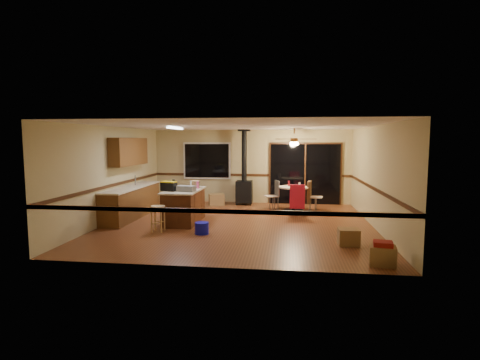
% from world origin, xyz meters
% --- Properties ---
extents(floor, '(7.00, 7.00, 0.00)m').
position_xyz_m(floor, '(0.00, 0.00, 0.00)').
color(floor, brown).
rests_on(floor, ground).
extents(ceiling, '(7.00, 7.00, 0.00)m').
position_xyz_m(ceiling, '(0.00, 0.00, 2.60)').
color(ceiling, silver).
rests_on(ceiling, ground).
extents(wall_back, '(7.00, 0.00, 7.00)m').
position_xyz_m(wall_back, '(0.00, 3.50, 1.30)').
color(wall_back, tan).
rests_on(wall_back, ground).
extents(wall_front, '(7.00, 0.00, 7.00)m').
position_xyz_m(wall_front, '(0.00, -3.50, 1.30)').
color(wall_front, tan).
rests_on(wall_front, ground).
extents(wall_left, '(0.00, 7.00, 7.00)m').
position_xyz_m(wall_left, '(-3.50, 0.00, 1.30)').
color(wall_left, tan).
rests_on(wall_left, ground).
extents(wall_right, '(0.00, 7.00, 7.00)m').
position_xyz_m(wall_right, '(3.50, 0.00, 1.30)').
color(wall_right, tan).
rests_on(wall_right, ground).
extents(chair_rail, '(7.00, 7.00, 0.08)m').
position_xyz_m(chair_rail, '(0.00, 0.00, 1.00)').
color(chair_rail, '#3C200F').
rests_on(chair_rail, ground).
extents(window, '(1.72, 0.10, 1.32)m').
position_xyz_m(window, '(-1.60, 3.45, 1.50)').
color(window, black).
rests_on(window, ground).
extents(sliding_door, '(2.52, 0.10, 2.10)m').
position_xyz_m(sliding_door, '(1.90, 3.45, 1.05)').
color(sliding_door, black).
rests_on(sliding_door, ground).
extents(lower_cabinets, '(0.60, 3.00, 0.86)m').
position_xyz_m(lower_cabinets, '(-3.20, 0.50, 0.43)').
color(lower_cabinets, brown).
rests_on(lower_cabinets, ground).
extents(countertop, '(0.64, 3.04, 0.04)m').
position_xyz_m(countertop, '(-3.20, 0.50, 0.88)').
color(countertop, beige).
rests_on(countertop, lower_cabinets).
extents(upper_cabinets, '(0.35, 2.00, 0.80)m').
position_xyz_m(upper_cabinets, '(-3.33, 0.70, 1.90)').
color(upper_cabinets, brown).
rests_on(upper_cabinets, ground).
extents(kitchen_island, '(0.88, 1.68, 0.90)m').
position_xyz_m(kitchen_island, '(-1.50, 0.00, 0.45)').
color(kitchen_island, '#492412').
rests_on(kitchen_island, ground).
extents(wood_stove, '(0.55, 0.50, 2.52)m').
position_xyz_m(wood_stove, '(-0.20, 3.05, 0.73)').
color(wood_stove, black).
rests_on(wood_stove, ground).
extents(ceiling_fan, '(0.24, 0.24, 0.55)m').
position_xyz_m(ceiling_fan, '(1.48, 2.03, 2.21)').
color(ceiling_fan, brown).
rests_on(ceiling_fan, ceiling).
extents(fluorescent_strip, '(0.10, 1.20, 0.04)m').
position_xyz_m(fluorescent_strip, '(-1.80, 0.30, 2.56)').
color(fluorescent_strip, white).
rests_on(fluorescent_strip, ceiling).
extents(toolbox_grey, '(0.51, 0.35, 0.14)m').
position_xyz_m(toolbox_grey, '(-1.34, -0.31, 0.97)').
color(toolbox_grey, slate).
rests_on(toolbox_grey, kitchen_island).
extents(toolbox_black, '(0.44, 0.30, 0.22)m').
position_xyz_m(toolbox_black, '(-1.82, -0.29, 1.01)').
color(toolbox_black, black).
rests_on(toolbox_black, kitchen_island).
extents(toolbox_yellow_lid, '(0.43, 0.30, 0.03)m').
position_xyz_m(toolbox_yellow_lid, '(-1.82, -0.29, 1.14)').
color(toolbox_yellow_lid, gold).
rests_on(toolbox_yellow_lid, toolbox_black).
extents(box_on_island, '(0.28, 0.34, 0.20)m').
position_xyz_m(box_on_island, '(-1.29, 0.49, 1.00)').
color(box_on_island, olive).
rests_on(box_on_island, kitchen_island).
extents(bottle_dark, '(0.08, 0.08, 0.26)m').
position_xyz_m(bottle_dark, '(-1.82, 0.14, 1.03)').
color(bottle_dark, black).
rests_on(bottle_dark, kitchen_island).
extents(bottle_pink, '(0.07, 0.07, 0.20)m').
position_xyz_m(bottle_pink, '(-1.18, 0.29, 1.00)').
color(bottle_pink, '#D84C8C').
rests_on(bottle_pink, kitchen_island).
extents(bottle_white, '(0.07, 0.07, 0.16)m').
position_xyz_m(bottle_white, '(-1.48, 0.72, 0.98)').
color(bottle_white, white).
rests_on(bottle_white, kitchen_island).
extents(bar_stool, '(0.43, 0.43, 0.64)m').
position_xyz_m(bar_stool, '(-1.85, -1.09, 0.32)').
color(bar_stool, tan).
rests_on(bar_stool, floor).
extents(blue_bucket, '(0.41, 0.41, 0.28)m').
position_xyz_m(blue_bucket, '(-0.73, -1.19, 0.14)').
color(blue_bucket, '#0D10BC').
rests_on(blue_bucket, floor).
extents(dining_table, '(0.93, 0.93, 0.78)m').
position_xyz_m(dining_table, '(1.48, 2.03, 0.53)').
color(dining_table, black).
rests_on(dining_table, ground).
extents(glass_red, '(0.07, 0.07, 0.18)m').
position_xyz_m(glass_red, '(1.33, 2.13, 0.87)').
color(glass_red, '#590C14').
rests_on(glass_red, dining_table).
extents(glass_cream, '(0.07, 0.07, 0.14)m').
position_xyz_m(glass_cream, '(1.66, 1.98, 0.85)').
color(glass_cream, beige).
rests_on(glass_cream, dining_table).
extents(chair_left, '(0.52, 0.52, 0.51)m').
position_xyz_m(chair_left, '(0.88, 2.17, 0.59)').
color(chair_left, tan).
rests_on(chair_left, ground).
extents(chair_near, '(0.44, 0.47, 0.70)m').
position_xyz_m(chair_near, '(1.58, 1.15, 0.60)').
color(chair_near, tan).
rests_on(chair_near, ground).
extents(chair_right, '(0.52, 0.49, 0.70)m').
position_xyz_m(chair_right, '(2.00, 2.11, 0.60)').
color(chair_right, tan).
rests_on(chair_right, ground).
extents(box_under_window, '(0.60, 0.54, 0.40)m').
position_xyz_m(box_under_window, '(-1.13, 2.76, 0.20)').
color(box_under_window, olive).
rests_on(box_under_window, floor).
extents(box_corner_a, '(0.51, 0.45, 0.34)m').
position_xyz_m(box_corner_a, '(2.99, -2.99, 0.17)').
color(box_corner_a, olive).
rests_on(box_corner_a, floor).
extents(box_corner_b, '(0.44, 0.38, 0.35)m').
position_xyz_m(box_corner_b, '(2.59, -1.74, 0.17)').
color(box_corner_b, olive).
rests_on(box_corner_b, floor).
extents(box_small_red, '(0.37, 0.32, 0.09)m').
position_xyz_m(box_small_red, '(2.99, -2.99, 0.39)').
color(box_small_red, maroon).
rests_on(box_small_red, box_corner_a).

